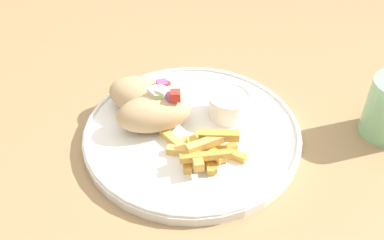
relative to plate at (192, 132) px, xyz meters
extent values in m
cube|color=#9E7A51|center=(-0.01, 0.04, -0.03)|extent=(1.58, 1.58, 0.04)
cylinder|color=#9E7A51|center=(-0.73, 0.76, -0.42)|extent=(0.06, 0.06, 0.74)
cylinder|color=white|center=(0.00, 0.00, 0.00)|extent=(0.32, 0.32, 0.01)
torus|color=white|center=(0.00, 0.00, 0.01)|extent=(0.31, 0.31, 0.01)
ellipsoid|color=tan|center=(-0.05, -0.01, 0.03)|extent=(0.12, 0.11, 0.05)
cube|color=#B7D693|center=(-0.05, 0.00, 0.06)|extent=(0.02, 0.02, 0.01)
cube|color=#A34C84|center=(-0.03, 0.00, 0.06)|extent=(0.02, 0.02, 0.01)
cube|color=silver|center=(-0.05, 0.00, 0.06)|extent=(0.02, 0.02, 0.02)
cube|color=red|center=(-0.02, 0.00, 0.06)|extent=(0.02, 0.02, 0.01)
cube|color=white|center=(-0.05, 0.00, 0.05)|extent=(0.02, 0.02, 0.01)
cube|color=white|center=(-0.04, 0.01, 0.05)|extent=(0.02, 0.02, 0.01)
ellipsoid|color=tan|center=(-0.08, 0.02, 0.03)|extent=(0.13, 0.08, 0.05)
cube|color=#A34C84|center=(-0.06, 0.02, 0.05)|extent=(0.02, 0.02, 0.01)
cube|color=red|center=(-0.05, 0.03, 0.05)|extent=(0.02, 0.02, 0.01)
cube|color=#B7D693|center=(-0.06, 0.02, 0.05)|extent=(0.02, 0.02, 0.01)
cube|color=white|center=(-0.06, 0.00, 0.06)|extent=(0.02, 0.02, 0.02)
cube|color=gold|center=(0.04, -0.04, 0.01)|extent=(0.04, 0.07, 0.01)
cube|color=#E5B251|center=(0.00, -0.04, 0.01)|extent=(0.08, 0.05, 0.01)
cube|color=gold|center=(0.05, -0.04, 0.01)|extent=(0.03, 0.06, 0.01)
cube|color=gold|center=(0.05, -0.04, 0.01)|extent=(0.06, 0.06, 0.01)
cube|color=#E5B251|center=(0.02, -0.05, 0.01)|extent=(0.08, 0.02, 0.01)
cube|color=gold|center=(0.01, -0.05, 0.01)|extent=(0.03, 0.06, 0.01)
cube|color=gold|center=(0.05, -0.03, 0.01)|extent=(0.08, 0.02, 0.01)
cube|color=gold|center=(0.04, -0.06, 0.03)|extent=(0.06, 0.04, 0.01)
cube|color=gold|center=(0.03, -0.06, 0.02)|extent=(0.04, 0.05, 0.01)
cube|color=#E5B251|center=(0.04, -0.04, 0.03)|extent=(0.05, 0.06, 0.01)
cube|color=gold|center=(0.05, -0.03, 0.03)|extent=(0.06, 0.03, 0.01)
cube|color=gold|center=(0.04, -0.04, 0.02)|extent=(0.06, 0.04, 0.01)
cylinder|color=white|center=(0.04, 0.05, 0.02)|extent=(0.06, 0.06, 0.04)
cylinder|color=beige|center=(0.04, 0.05, 0.04)|extent=(0.05, 0.05, 0.01)
torus|color=white|center=(0.04, 0.05, 0.04)|extent=(0.07, 0.07, 0.00)
camera|label=1|loc=(0.17, -0.45, 0.45)|focal=42.00mm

